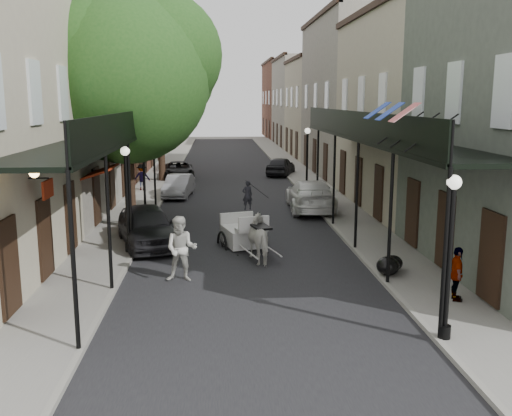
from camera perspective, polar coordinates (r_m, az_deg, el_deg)
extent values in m
plane|color=gray|center=(14.81, 0.07, -10.62)|extent=(140.00, 140.00, 0.00)
cube|color=black|center=(34.20, -2.26, 1.73)|extent=(8.00, 90.00, 0.01)
cube|color=gray|center=(34.41, -10.61, 1.70)|extent=(2.20, 90.00, 0.12)
cube|color=gray|center=(34.69, 6.03, 1.90)|extent=(2.20, 90.00, 0.12)
cube|color=#ABA388|center=(44.41, -14.05, 10.32)|extent=(5.00, 80.00, 10.50)
cube|color=gray|center=(44.78, 8.55, 10.52)|extent=(5.00, 80.00, 10.50)
cube|color=black|center=(21.19, -15.00, 6.64)|extent=(2.20, 18.00, 0.12)
cube|color=black|center=(20.99, -12.23, 8.09)|extent=(0.06, 18.00, 1.00)
cylinder|color=black|center=(12.58, -17.82, -4.90)|extent=(0.10, 0.10, 4.00)
cylinder|color=black|center=(20.26, -12.50, 1.21)|extent=(0.10, 0.10, 4.00)
cylinder|color=black|center=(28.11, -10.12, 3.94)|extent=(0.10, 0.10, 4.00)
cube|color=black|center=(21.64, 12.17, 6.84)|extent=(2.20, 18.00, 0.12)
cube|color=black|center=(21.34, 9.49, 8.23)|extent=(0.06, 18.00, 1.00)
cylinder|color=black|center=(13.18, 18.39, -4.23)|extent=(0.10, 0.10, 4.00)
cylinder|color=black|center=(20.63, 10.05, 1.48)|extent=(0.10, 0.10, 4.00)
cylinder|color=black|center=(28.38, 6.19, 4.11)|extent=(0.10, 0.10, 4.00)
cylinder|color=#382619|center=(24.16, -12.60, 4.65)|extent=(0.44, 0.44, 5.60)
sphere|color=#1F4B18|center=(24.04, -12.93, 12.44)|extent=(6.80, 6.80, 6.80)
sphere|color=#1F4B18|center=(24.52, -9.56, 14.87)|extent=(5.10, 5.10, 5.10)
cylinder|color=#382619|center=(38.03, -9.46, 6.51)|extent=(0.44, 0.44, 5.04)
sphere|color=#1F4B18|center=(37.93, -9.60, 10.95)|extent=(6.00, 6.00, 6.00)
sphere|color=#1F4B18|center=(38.44, -7.73, 12.34)|extent=(4.50, 4.50, 4.50)
cylinder|color=black|center=(13.79, 18.32, -11.66)|extent=(0.28, 0.28, 0.30)
cylinder|color=black|center=(13.29, 18.72, -5.46)|extent=(0.12, 0.12, 3.40)
sphere|color=white|center=(12.91, 19.21, 2.45)|extent=(0.32, 0.32, 0.32)
cylinder|color=black|center=(20.65, -12.56, -3.86)|extent=(0.28, 0.28, 0.30)
cylinder|color=black|center=(20.32, -12.74, 0.37)|extent=(0.12, 0.12, 3.40)
sphere|color=white|center=(20.08, -12.96, 5.57)|extent=(0.32, 0.32, 0.32)
cylinder|color=black|center=(32.56, 5.08, 1.71)|extent=(0.28, 0.28, 0.30)
cylinder|color=black|center=(32.35, 5.12, 4.42)|extent=(0.12, 0.12, 3.40)
sphere|color=white|center=(32.20, 5.18, 7.69)|extent=(0.32, 0.32, 0.32)
imported|color=beige|center=(19.28, 0.61, -3.11)|extent=(1.29, 1.98, 1.54)
torus|color=black|center=(21.61, -3.77, -2.13)|extent=(0.40, 1.18, 1.20)
torus|color=black|center=(22.06, 0.06, -1.83)|extent=(0.40, 1.18, 1.20)
torus|color=black|center=(20.51, -2.26, -3.62)|extent=(0.23, 0.62, 0.63)
torus|color=black|center=(20.87, 0.78, -3.36)|extent=(0.23, 0.62, 0.63)
cube|color=silver|center=(21.56, -1.69, -1.04)|extent=(1.71, 1.97, 0.65)
cube|color=silver|center=(20.56, -0.86, -0.30)|extent=(1.22, 0.80, 0.11)
cube|color=silver|center=(20.29, -0.65, 0.35)|extent=(1.10, 0.39, 0.47)
imported|color=black|center=(20.45, -0.87, 1.30)|extent=(0.44, 0.34, 1.05)
imported|color=beige|center=(17.26, -7.48, -4.09)|extent=(1.06, 0.87, 2.00)
imported|color=gray|center=(34.33, -11.35, 3.05)|extent=(1.08, 0.76, 1.53)
imported|color=gray|center=(16.12, 19.45, -6.24)|extent=(0.56, 0.92, 1.47)
imported|color=black|center=(21.61, -10.84, -1.77)|extent=(3.01, 4.85, 1.54)
imported|color=#939398|center=(32.29, -7.74, 2.20)|extent=(1.71, 3.88, 1.24)
imported|color=black|center=(39.58, -7.73, 3.76)|extent=(2.34, 4.45, 1.19)
imported|color=white|center=(28.12, 5.47, 1.26)|extent=(2.35, 5.33, 1.52)
imported|color=black|center=(41.12, 2.48, 4.21)|extent=(2.72, 4.21, 1.33)
ellipsoid|color=black|center=(17.92, 13.05, -5.66)|extent=(0.69, 0.69, 0.59)
ellipsoid|color=black|center=(18.44, 13.53, -5.39)|extent=(0.61, 0.61, 0.48)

